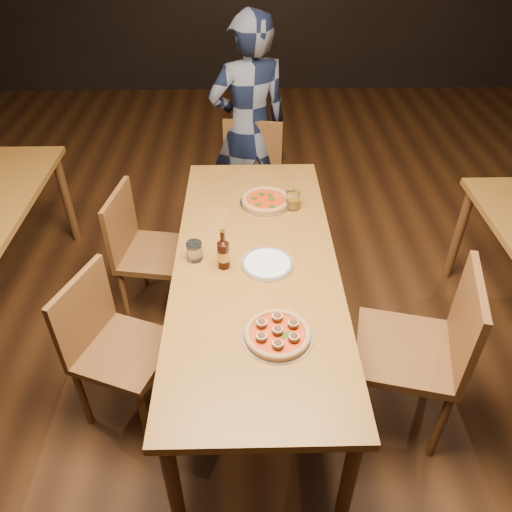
{
  "coord_description": "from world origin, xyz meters",
  "views": [
    {
      "loc": [
        -0.04,
        -1.91,
        2.29
      ],
      "look_at": [
        0.0,
        -0.05,
        0.82
      ],
      "focal_mm": 35.0,
      "sensor_mm": 36.0,
      "label": 1
    }
  ],
  "objects_px": {
    "chair_main_nw": "(125,351)",
    "chair_end": "(249,187)",
    "table_main": "(256,272)",
    "amber_glass": "(293,200)",
    "pizza_meatball": "(277,334)",
    "beer_bottle": "(223,254)",
    "plate_stack": "(267,264)",
    "chair_main_sw": "(156,253)",
    "chair_main_e": "(406,349)",
    "diner": "(249,128)",
    "pizza_margherita": "(266,200)",
    "water_glass": "(194,251)"
  },
  "relations": [
    {
      "from": "table_main",
      "to": "amber_glass",
      "type": "distance_m",
      "value": 0.54
    },
    {
      "from": "chair_end",
      "to": "diner",
      "type": "xyz_separation_m",
      "value": [
        0.01,
        0.25,
        0.34
      ]
    },
    {
      "from": "chair_end",
      "to": "table_main",
      "type": "bearing_deg",
      "value": -79.2
    },
    {
      "from": "water_glass",
      "to": "diner",
      "type": "height_order",
      "value": "diner"
    },
    {
      "from": "table_main",
      "to": "chair_main_nw",
      "type": "relative_size",
      "value": 2.31
    },
    {
      "from": "water_glass",
      "to": "amber_glass",
      "type": "distance_m",
      "value": 0.69
    },
    {
      "from": "chair_main_nw",
      "to": "amber_glass",
      "type": "xyz_separation_m",
      "value": [
        0.86,
        0.77,
        0.37
      ]
    },
    {
      "from": "chair_main_sw",
      "to": "water_glass",
      "type": "xyz_separation_m",
      "value": [
        0.29,
        -0.45,
        0.36
      ]
    },
    {
      "from": "table_main",
      "to": "chair_main_e",
      "type": "xyz_separation_m",
      "value": [
        0.7,
        -0.36,
        -0.18
      ]
    },
    {
      "from": "chair_main_sw",
      "to": "pizza_meatball",
      "type": "distance_m",
      "value": 1.24
    },
    {
      "from": "chair_main_e",
      "to": "diner",
      "type": "height_order",
      "value": "diner"
    },
    {
      "from": "chair_main_sw",
      "to": "water_glass",
      "type": "bearing_deg",
      "value": -138.14
    },
    {
      "from": "chair_main_nw",
      "to": "pizza_meatball",
      "type": "relative_size",
      "value": 2.92
    },
    {
      "from": "chair_main_sw",
      "to": "pizza_margherita",
      "type": "height_order",
      "value": "chair_main_sw"
    },
    {
      "from": "table_main",
      "to": "chair_main_sw",
      "type": "bearing_deg",
      "value": 141.13
    },
    {
      "from": "table_main",
      "to": "chair_main_e",
      "type": "relative_size",
      "value": 2.02
    },
    {
      "from": "amber_glass",
      "to": "plate_stack",
      "type": "bearing_deg",
      "value": -107.55
    },
    {
      "from": "chair_main_e",
      "to": "amber_glass",
      "type": "xyz_separation_m",
      "value": [
        -0.48,
        0.84,
        0.31
      ]
    },
    {
      "from": "plate_stack",
      "to": "diner",
      "type": "bearing_deg",
      "value": 92.69
    },
    {
      "from": "chair_main_nw",
      "to": "chair_end",
      "type": "distance_m",
      "value": 1.63
    },
    {
      "from": "table_main",
      "to": "plate_stack",
      "type": "height_order",
      "value": "plate_stack"
    },
    {
      "from": "chair_end",
      "to": "pizza_margherita",
      "type": "height_order",
      "value": "chair_end"
    },
    {
      "from": "amber_glass",
      "to": "chair_main_nw",
      "type": "bearing_deg",
      "value": -138.37
    },
    {
      "from": "chair_end",
      "to": "diner",
      "type": "relative_size",
      "value": 0.57
    },
    {
      "from": "plate_stack",
      "to": "diner",
      "type": "relative_size",
      "value": 0.15
    },
    {
      "from": "chair_end",
      "to": "pizza_meatball",
      "type": "distance_m",
      "value": 1.75
    },
    {
      "from": "pizza_meatball",
      "to": "plate_stack",
      "type": "xyz_separation_m",
      "value": [
        -0.02,
        0.46,
        -0.01
      ]
    },
    {
      "from": "water_glass",
      "to": "diner",
      "type": "xyz_separation_m",
      "value": [
        0.28,
        1.45,
        -0.0
      ]
    },
    {
      "from": "chair_main_e",
      "to": "pizza_margherita",
      "type": "xyz_separation_m",
      "value": [
        -0.63,
        0.89,
        0.28
      ]
    },
    {
      "from": "chair_main_nw",
      "to": "chair_end",
      "type": "bearing_deg",
      "value": -1.18
    },
    {
      "from": "chair_end",
      "to": "chair_main_e",
      "type": "bearing_deg",
      "value": -55.74
    },
    {
      "from": "chair_main_sw",
      "to": "beer_bottle",
      "type": "height_order",
      "value": "beer_bottle"
    },
    {
      "from": "chair_main_e",
      "to": "plate_stack",
      "type": "relative_size",
      "value": 4.07
    },
    {
      "from": "chair_main_sw",
      "to": "plate_stack",
      "type": "height_order",
      "value": "chair_main_sw"
    },
    {
      "from": "chair_main_nw",
      "to": "plate_stack",
      "type": "xyz_separation_m",
      "value": [
        0.7,
        0.24,
        0.33
      ]
    },
    {
      "from": "plate_stack",
      "to": "amber_glass",
      "type": "bearing_deg",
      "value": 72.45
    },
    {
      "from": "chair_main_sw",
      "to": "plate_stack",
      "type": "distance_m",
      "value": 0.89
    },
    {
      "from": "beer_bottle",
      "to": "chair_main_sw",
      "type": "bearing_deg",
      "value": 130.2
    },
    {
      "from": "chair_main_e",
      "to": "amber_glass",
      "type": "distance_m",
      "value": 1.02
    },
    {
      "from": "table_main",
      "to": "chair_end",
      "type": "height_order",
      "value": "chair_end"
    },
    {
      "from": "chair_main_nw",
      "to": "beer_bottle",
      "type": "bearing_deg",
      "value": -42.07
    },
    {
      "from": "chair_main_e",
      "to": "plate_stack",
      "type": "distance_m",
      "value": 0.77
    },
    {
      "from": "table_main",
      "to": "chair_main_sw",
      "type": "relative_size",
      "value": 2.28
    },
    {
      "from": "water_glass",
      "to": "chair_main_sw",
      "type": "bearing_deg",
      "value": 122.9
    },
    {
      "from": "water_glass",
      "to": "amber_glass",
      "type": "bearing_deg",
      "value": 41.23
    },
    {
      "from": "chair_main_nw",
      "to": "chair_end",
      "type": "height_order",
      "value": "chair_end"
    },
    {
      "from": "chair_main_sw",
      "to": "plate_stack",
      "type": "xyz_separation_m",
      "value": [
        0.65,
        -0.52,
        0.32
      ]
    },
    {
      "from": "table_main",
      "to": "chair_end",
      "type": "bearing_deg",
      "value": 91.19
    },
    {
      "from": "chair_end",
      "to": "plate_stack",
      "type": "height_order",
      "value": "chair_end"
    },
    {
      "from": "chair_main_nw",
      "to": "chair_main_e",
      "type": "bearing_deg",
      "value": -72.04
    }
  ]
}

